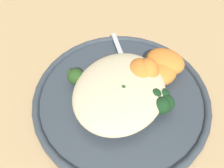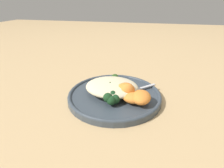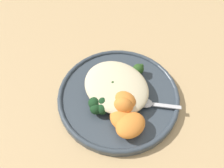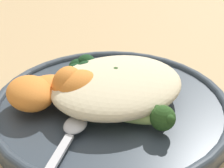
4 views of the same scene
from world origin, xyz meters
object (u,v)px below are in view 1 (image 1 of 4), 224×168
object	(u,v)px
plate	(121,96)
broccoli_stalk_0	(93,76)
broccoli_stalk_4	(137,90)
sweet_potato_chunk_0	(162,71)
sweet_potato_chunk_1	(139,73)
sweet_potato_chunk_2	(148,71)
broccoli_stalk_3	(123,90)
quinoa_mound	(119,90)
sweet_potato_chunk_3	(165,61)
kale_tuft	(159,101)
broccoli_stalk_2	(119,83)
broccoli_stalk_5	(146,86)
spoon	(122,57)
broccoli_stalk_1	(105,79)

from	to	relation	value
plate	broccoli_stalk_0	world-z (taller)	broccoli_stalk_0
broccoli_stalk_4	sweet_potato_chunk_0	world-z (taller)	broccoli_stalk_4
plate	sweet_potato_chunk_1	world-z (taller)	sweet_potato_chunk_1
plate	sweet_potato_chunk_2	size ratio (longest dim) A/B	6.43
broccoli_stalk_3	sweet_potato_chunk_0	distance (m)	0.08
quinoa_mound	sweet_potato_chunk_3	bearing A→B (deg)	-23.75
sweet_potato_chunk_2	kale_tuft	bearing A→B (deg)	-137.42
sweet_potato_chunk_0	sweet_potato_chunk_1	distance (m)	0.04
sweet_potato_chunk_3	broccoli_stalk_3	bearing A→B (deg)	158.37
broccoli_stalk_3	broccoli_stalk_4	xyz separation A→B (m)	(0.01, -0.02, -0.00)
kale_tuft	broccoli_stalk_2	bearing A→B (deg)	86.51
broccoli_stalk_5	sweet_potato_chunk_1	size ratio (longest dim) A/B	1.72
broccoli_stalk_2	spoon	world-z (taller)	broccoli_stalk_2
quinoa_mound	sweet_potato_chunk_0	distance (m)	0.09
broccoli_stalk_0	sweet_potato_chunk_3	distance (m)	0.13
plate	kale_tuft	size ratio (longest dim) A/B	6.13
broccoli_stalk_5	sweet_potato_chunk_3	bearing A→B (deg)	99.66
broccoli_stalk_0	broccoli_stalk_1	world-z (taller)	broccoli_stalk_1
broccoli_stalk_3	sweet_potato_chunk_3	bearing A→B (deg)	139.03
quinoa_mound	broccoli_stalk_3	distance (m)	0.01
quinoa_mound	broccoli_stalk_3	bearing A→B (deg)	-61.10
broccoli_stalk_3	broccoli_stalk_4	distance (m)	0.02
broccoli_stalk_4	sweet_potato_chunk_2	size ratio (longest dim) A/B	1.47
broccoli_stalk_3	broccoli_stalk_1	bearing A→B (deg)	-122.97
kale_tuft	broccoli_stalk_3	bearing A→B (deg)	100.36
quinoa_mound	broccoli_stalk_4	bearing A→B (deg)	-55.88
broccoli_stalk_0	sweet_potato_chunk_3	size ratio (longest dim) A/B	1.50
broccoli_stalk_2	sweet_potato_chunk_1	world-z (taller)	sweet_potato_chunk_1
plate	kale_tuft	bearing A→B (deg)	-85.70
broccoli_stalk_2	broccoli_stalk_4	xyz separation A→B (m)	(-0.00, -0.03, 0.00)
broccoli_stalk_0	broccoli_stalk_5	world-z (taller)	same
broccoli_stalk_3	kale_tuft	distance (m)	0.06
broccoli_stalk_1	kale_tuft	xyz separation A→B (m)	(0.00, -0.10, 0.00)
sweet_potato_chunk_3	broccoli_stalk_0	bearing A→B (deg)	130.85
plate	sweet_potato_chunk_3	world-z (taller)	sweet_potato_chunk_3
quinoa_mound	sweet_potato_chunk_3	distance (m)	0.10
broccoli_stalk_4	sweet_potato_chunk_0	bearing A→B (deg)	111.05
sweet_potato_chunk_1	plate	bearing A→B (deg)	158.24
broccoli_stalk_1	broccoli_stalk_2	distance (m)	0.02
broccoli_stalk_3	plate	bearing A→B (deg)	-155.17
broccoli_stalk_0	quinoa_mound	bearing A→B (deg)	132.56
quinoa_mound	sweet_potato_chunk_2	world-z (taller)	sweet_potato_chunk_2
broccoli_stalk_4	sweet_potato_chunk_0	distance (m)	0.06
quinoa_mound	broccoli_stalk_5	size ratio (longest dim) A/B	1.68
sweet_potato_chunk_1	spoon	size ratio (longest dim) A/B	0.67
sweet_potato_chunk_3	spoon	world-z (taller)	sweet_potato_chunk_3
kale_tuft	spoon	xyz separation A→B (m)	(0.07, 0.10, -0.01)
broccoli_stalk_5	broccoli_stalk_4	bearing A→B (deg)	-100.32
broccoli_stalk_5	sweet_potato_chunk_2	size ratio (longest dim) A/B	2.14
broccoli_stalk_2	sweet_potato_chunk_0	bearing A→B (deg)	136.30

